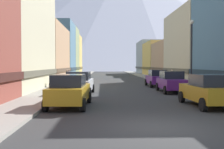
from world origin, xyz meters
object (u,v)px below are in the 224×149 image
Objects in this scene: streetlamp_right at (192,44)px; potted_plant_2 at (201,82)px; pedestrian_2 at (67,77)px; car_right_0 at (208,90)px; car_right_2 at (157,78)px; potted_plant_1 at (190,82)px; car_right_1 at (172,82)px; pedestrian_1 at (69,76)px; car_left_0 at (69,90)px; potted_plant_0 at (52,83)px; pedestrian_0 at (172,77)px; car_left_1 at (79,83)px.

potted_plant_2 is at bearing 55.16° from streetlamp_right.
streetlamp_right is at bearing -42.28° from pedestrian_2.
streetlamp_right reaches higher than potted_plant_2.
car_right_0 is at bearing -61.12° from pedestrian_2.
car_right_2 is 10.81m from pedestrian_2.
streetlamp_right is at bearing -124.84° from potted_plant_2.
pedestrian_2 is (-13.25, 5.15, 0.34)m from potted_plant_1.
pedestrian_1 is at bearing 130.00° from car_right_1.
potted_plant_0 is (-3.20, 12.04, -0.39)m from car_left_0.
car_right_0 is 5.82× the size of potted_plant_0.
pedestrian_0 is at bearing -10.09° from pedestrian_1.
car_left_0 is 20.26m from pedestrian_0.
potted_plant_1 is 6.62m from streetlamp_right.
potted_plant_1 is 14.22m from pedestrian_2.
car_right_2 is at bearing 46.01° from car_left_1.
potted_plant_1 is 3.03m from potted_plant_2.
potted_plant_0 is at bearing -168.99° from car_right_2.
potted_plant_2 is (14.00, -2.10, 0.25)m from potted_plant_0.
pedestrian_1 is at bearing 143.31° from potted_plant_2.
car_right_0 is 8.42m from streetlamp_right.
pedestrian_2 is at bearing 97.70° from car_left_0.
streetlamp_right reaches higher than car_right_0.
pedestrian_1 is (-2.45, 19.81, -0.03)m from car_left_0.
pedestrian_2 is at bearing 137.72° from streetlamp_right.
car_right_2 is at bearing 127.29° from potted_plant_2.
streetlamp_right is (1.55, -0.27, 3.09)m from car_right_1.
car_left_0 is 1.00× the size of car_left_1.
car_left_1 is at bearing -79.76° from pedestrian_1.
car_left_1 is 5.83× the size of potted_plant_0.
car_right_2 is at bearing -21.57° from pedestrian_2.
streetlamp_right is (11.60, -12.24, 3.12)m from pedestrian_1.
car_right_2 is 11.54m from pedestrian_1.
car_right_1 reaches higher than pedestrian_1.
car_right_2 is at bearing 103.27° from streetlamp_right.
car_left_0 is 2.83× the size of pedestrian_2.
potted_plant_2 is (10.80, 3.67, -0.14)m from car_left_1.
car_right_1 is 6.31m from car_right_2.
car_right_0 is (7.60, -0.11, 0.00)m from car_left_0.
car_right_1 is 6.06m from potted_plant_1.
car_right_0 is 0.76× the size of streetlamp_right.
car_right_1 is 2.82× the size of pedestrian_1.
car_left_0 is at bearing -82.96° from pedestrian_1.
car_left_1 is 1.00× the size of car_right_0.
car_left_1 is 7.76m from car_right_1.
potted_plant_2 reaches higher than potted_plant_0.
car_left_1 is 9.75m from streetlamp_right.
potted_plant_1 is at bearing -27.33° from pedestrian_1.
car_right_1 is 5.76× the size of potted_plant_0.
streetlamp_right is at bearing -107.00° from potted_plant_1.
potted_plant_2 is (3.20, 10.05, -0.14)m from car_right_0.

